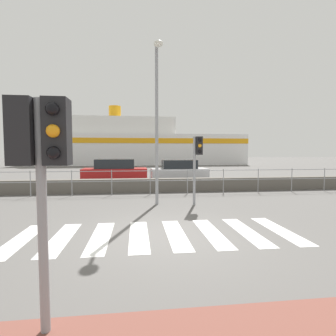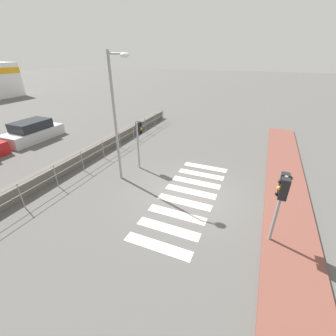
# 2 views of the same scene
# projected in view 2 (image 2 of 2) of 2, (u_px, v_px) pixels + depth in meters

# --- Properties ---
(ground_plane) EXTENTS (160.00, 160.00, 0.00)m
(ground_plane) POSITION_uv_depth(u_px,v_px,m) (189.00, 195.00, 10.22)
(ground_plane) COLOR #565451
(sidewalk_brick) EXTENTS (24.00, 1.80, 0.12)m
(sidewalk_brick) POSITION_uv_depth(u_px,v_px,m) (288.00, 217.00, 8.77)
(sidewalk_brick) COLOR brown
(sidewalk_brick) RESTS_ON ground_plane
(crosswalk) EXTENTS (6.75, 2.40, 0.01)m
(crosswalk) POSITION_uv_depth(u_px,v_px,m) (188.00, 196.00, 10.10)
(crosswalk) COLOR silver
(crosswalk) RESTS_ON ground_plane
(seawall) EXTENTS (23.73, 0.55, 0.66)m
(seawall) POSITION_uv_depth(u_px,v_px,m) (71.00, 163.00, 12.45)
(seawall) COLOR #605B54
(seawall) RESTS_ON ground_plane
(harbor_fence) EXTENTS (21.39, 0.04, 1.17)m
(harbor_fence) POSITION_uv_depth(u_px,v_px,m) (82.00, 158.00, 11.94)
(harbor_fence) COLOR gray
(harbor_fence) RESTS_ON ground_plane
(traffic_light_near) EXTENTS (0.58, 0.41, 2.57)m
(traffic_light_near) POSITION_uv_depth(u_px,v_px,m) (282.00, 192.00, 6.78)
(traffic_light_near) COLOR gray
(traffic_light_near) RESTS_ON ground_plane
(traffic_light_far) EXTENTS (0.34, 0.32, 2.58)m
(traffic_light_far) POSITION_uv_depth(u_px,v_px,m) (139.00, 135.00, 11.86)
(traffic_light_far) COLOR gray
(traffic_light_far) RESTS_ON ground_plane
(streetlamp) EXTENTS (0.32, 1.06, 5.89)m
(streetlamp) POSITION_uv_depth(u_px,v_px,m) (117.00, 107.00, 9.86)
(streetlamp) COLOR gray
(streetlamp) RESTS_ON ground_plane
(parked_car_silver) EXTENTS (4.11, 1.90, 1.40)m
(parked_car_silver) POSITION_uv_depth(u_px,v_px,m) (33.00, 132.00, 16.45)
(parked_car_silver) COLOR #BCBCC1
(parked_car_silver) RESTS_ON ground_plane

